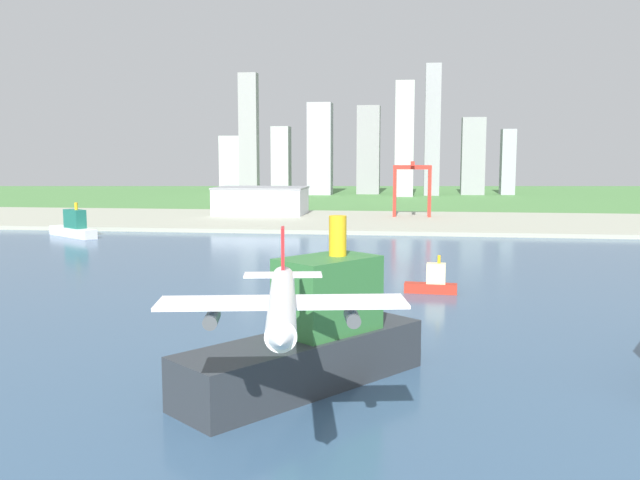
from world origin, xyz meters
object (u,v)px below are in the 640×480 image
Objects in this scene: port_crane_red at (412,176)px; warehouse_main at (261,201)px; container_barge at (312,340)px; tugboat_small at (433,282)px; ferry_boat at (74,227)px; airplane_landing at (282,302)px.

port_crane_red is 0.68× the size of warehouse_main.
warehouse_main is at bearing 104.01° from container_barge.
tugboat_small is at bearing -66.28° from warehouse_main.
ferry_boat reaches higher than tugboat_small.
port_crane_red reaches higher than tugboat_small.
airplane_landing is at bearing -77.11° from warehouse_main.
airplane_landing reaches higher than ferry_boat.
ferry_boat is (-165.15, 224.13, -3.56)m from container_barge.
airplane_landing is 1.10× the size of ferry_boat.
tugboat_small is 0.39× the size of port_crane_red.
container_barge is 347.74m from port_crane_red.
container_barge is at bearing -75.99° from warehouse_main.
warehouse_main is (76.92, 129.33, 6.77)m from ferry_boat.
tugboat_small is 96.85m from container_barge.
airplane_landing is 135.99m from tugboat_small.
container_barge is at bearing -93.28° from port_crane_red.
warehouse_main is (-88.22, 353.47, 3.21)m from container_barge.
port_crane_red reaches higher than warehouse_main.
airplane_landing is at bearing -100.56° from tugboat_small.
ferry_boat is 223.19m from port_crane_red.
container_barge is 364.32m from warehouse_main.
airplane_landing is 2.36× the size of tugboat_small.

